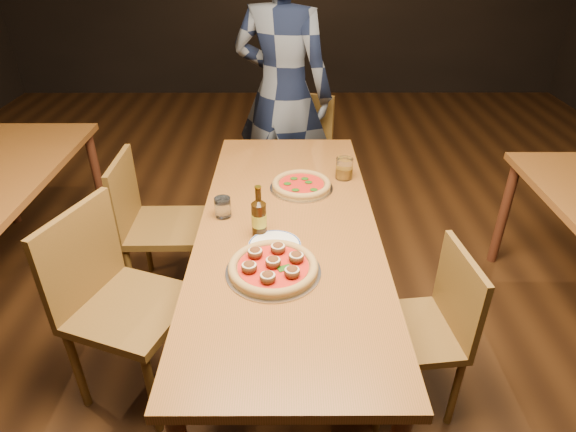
{
  "coord_description": "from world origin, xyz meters",
  "views": [
    {
      "loc": [
        -0.01,
        -1.85,
        1.91
      ],
      "look_at": [
        0.0,
        -0.05,
        0.82
      ],
      "focal_mm": 30.0,
      "sensor_mm": 36.0,
      "label": 1
    }
  ],
  "objects_px": {
    "pizza_margherita": "(301,185)",
    "amber_glass": "(344,168)",
    "chair_end": "(294,160)",
    "pizza_meatball": "(273,267)",
    "water_glass": "(223,207)",
    "chair_main_sw": "(165,226)",
    "plate_stack": "(275,246)",
    "chair_main_e": "(411,330)",
    "diner": "(283,94)",
    "chair_main_nw": "(131,307)",
    "beer_bottle": "(259,218)",
    "table_main": "(288,237)"
  },
  "relations": [
    {
      "from": "pizza_margherita",
      "to": "amber_glass",
      "type": "relative_size",
      "value": 2.87
    },
    {
      "from": "chair_end",
      "to": "pizza_meatball",
      "type": "height_order",
      "value": "chair_end"
    },
    {
      "from": "chair_end",
      "to": "amber_glass",
      "type": "height_order",
      "value": "chair_end"
    },
    {
      "from": "water_glass",
      "to": "chair_main_sw",
      "type": "bearing_deg",
      "value": 135.67
    },
    {
      "from": "water_glass",
      "to": "pizza_meatball",
      "type": "bearing_deg",
      "value": -60.29
    },
    {
      "from": "chair_end",
      "to": "plate_stack",
      "type": "relative_size",
      "value": 4.28
    },
    {
      "from": "chair_main_e",
      "to": "amber_glass",
      "type": "relative_size",
      "value": 7.35
    },
    {
      "from": "water_glass",
      "to": "amber_glass",
      "type": "height_order",
      "value": "amber_glass"
    },
    {
      "from": "diner",
      "to": "pizza_margherita",
      "type": "bearing_deg",
      "value": 117.33
    },
    {
      "from": "chair_main_nw",
      "to": "chair_main_sw",
      "type": "relative_size",
      "value": 1.07
    },
    {
      "from": "chair_main_sw",
      "to": "chair_end",
      "type": "bearing_deg",
      "value": -42.14
    },
    {
      "from": "pizza_margherita",
      "to": "plate_stack",
      "type": "bearing_deg",
      "value": -103.21
    },
    {
      "from": "beer_bottle",
      "to": "table_main",
      "type": "bearing_deg",
      "value": 36.88
    },
    {
      "from": "table_main",
      "to": "chair_main_sw",
      "type": "relative_size",
      "value": 2.21
    },
    {
      "from": "chair_main_sw",
      "to": "chair_main_e",
      "type": "height_order",
      "value": "chair_main_sw"
    },
    {
      "from": "pizza_meatball",
      "to": "amber_glass",
      "type": "height_order",
      "value": "amber_glass"
    },
    {
      "from": "chair_end",
      "to": "beer_bottle",
      "type": "xyz_separation_m",
      "value": [
        -0.17,
        -1.39,
        0.36
      ]
    },
    {
      "from": "chair_main_e",
      "to": "water_glass",
      "type": "distance_m",
      "value": 1.0
    },
    {
      "from": "chair_main_nw",
      "to": "amber_glass",
      "type": "relative_size",
      "value": 8.59
    },
    {
      "from": "chair_main_sw",
      "to": "diner",
      "type": "xyz_separation_m",
      "value": [
        0.67,
        0.87,
        0.49
      ]
    },
    {
      "from": "pizza_meatball",
      "to": "chair_end",
      "type": "bearing_deg",
      "value": 86.4
    },
    {
      "from": "table_main",
      "to": "pizza_meatball",
      "type": "distance_m",
      "value": 0.37
    },
    {
      "from": "beer_bottle",
      "to": "water_glass",
      "type": "relative_size",
      "value": 2.46
    },
    {
      "from": "chair_main_e",
      "to": "plate_stack",
      "type": "bearing_deg",
      "value": -109.64
    },
    {
      "from": "table_main",
      "to": "chair_main_sw",
      "type": "height_order",
      "value": "chair_main_sw"
    },
    {
      "from": "beer_bottle",
      "to": "amber_glass",
      "type": "xyz_separation_m",
      "value": [
        0.42,
        0.55,
        -0.03
      ]
    },
    {
      "from": "pizza_meatball",
      "to": "diner",
      "type": "relative_size",
      "value": 0.2
    },
    {
      "from": "chair_main_e",
      "to": "pizza_margherita",
      "type": "bearing_deg",
      "value": -152.18
    },
    {
      "from": "chair_main_sw",
      "to": "amber_glass",
      "type": "distance_m",
      "value": 1.06
    },
    {
      "from": "chair_main_e",
      "to": "pizza_meatball",
      "type": "xyz_separation_m",
      "value": [
        -0.59,
        -0.02,
        0.36
      ]
    },
    {
      "from": "water_glass",
      "to": "table_main",
      "type": "bearing_deg",
      "value": -12.5
    },
    {
      "from": "chair_main_nw",
      "to": "amber_glass",
      "type": "distance_m",
      "value": 1.26
    },
    {
      "from": "chair_main_e",
      "to": "pizza_margherita",
      "type": "relative_size",
      "value": 2.56
    },
    {
      "from": "chair_main_nw",
      "to": "diner",
      "type": "bearing_deg",
      "value": -2.28
    },
    {
      "from": "beer_bottle",
      "to": "diner",
      "type": "bearing_deg",
      "value": 86.22
    },
    {
      "from": "plate_stack",
      "to": "beer_bottle",
      "type": "bearing_deg",
      "value": 123.1
    },
    {
      "from": "chair_main_sw",
      "to": "chair_main_e",
      "type": "bearing_deg",
      "value": -123.44
    },
    {
      "from": "table_main",
      "to": "chair_main_nw",
      "type": "bearing_deg",
      "value": -159.09
    },
    {
      "from": "table_main",
      "to": "water_glass",
      "type": "height_order",
      "value": "water_glass"
    },
    {
      "from": "chair_main_sw",
      "to": "chair_main_e",
      "type": "distance_m",
      "value": 1.46
    },
    {
      "from": "table_main",
      "to": "pizza_margherita",
      "type": "xyz_separation_m",
      "value": [
        0.07,
        0.34,
        0.09
      ]
    },
    {
      "from": "pizza_margherita",
      "to": "beer_bottle",
      "type": "height_order",
      "value": "beer_bottle"
    },
    {
      "from": "chair_main_nw",
      "to": "chair_end",
      "type": "bearing_deg",
      "value": -5.01
    },
    {
      "from": "chair_main_nw",
      "to": "chair_end",
      "type": "relative_size",
      "value": 1.03
    },
    {
      "from": "chair_main_sw",
      "to": "chair_main_nw",
      "type": "bearing_deg",
      "value": -179.79
    },
    {
      "from": "pizza_meatball",
      "to": "diner",
      "type": "distance_m",
      "value": 1.69
    },
    {
      "from": "table_main",
      "to": "diner",
      "type": "xyz_separation_m",
      "value": [
        -0.03,
        1.33,
        0.26
      ]
    },
    {
      "from": "amber_glass",
      "to": "diner",
      "type": "xyz_separation_m",
      "value": [
        -0.33,
        0.87,
        0.13
      ]
    },
    {
      "from": "table_main",
      "to": "pizza_meatball",
      "type": "relative_size",
      "value": 5.36
    },
    {
      "from": "chair_main_nw",
      "to": "chair_end",
      "type": "height_order",
      "value": "chair_main_nw"
    }
  ]
}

